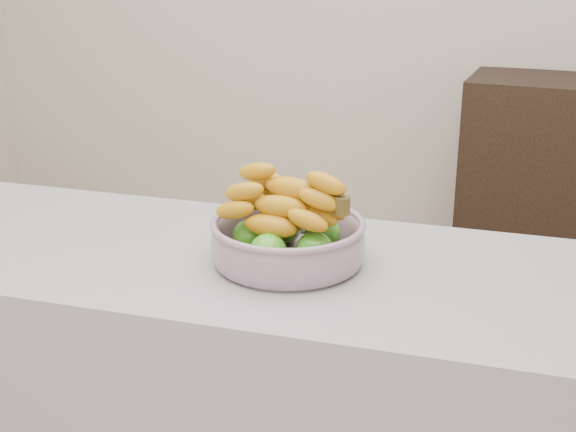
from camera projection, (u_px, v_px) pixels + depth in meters
The scene contains 2 objects.
cabinet at pixel (528, 192), 3.38m from camera, with size 0.54×0.43×0.97m, color black.
fruit_bowl at pixel (288, 236), 1.60m from camera, with size 0.31×0.31×0.18m.
Camera 1 is at (0.60, -1.59, 1.54)m, focal length 50.00 mm.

